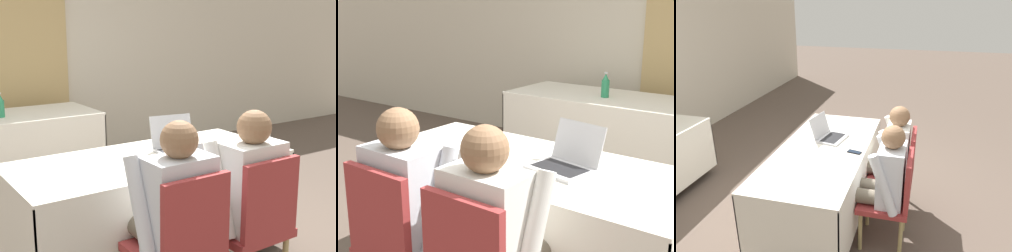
{
  "view_description": "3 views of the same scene",
  "coord_description": "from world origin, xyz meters",
  "views": [
    {
      "loc": [
        -1.59,
        -2.56,
        1.62
      ],
      "look_at": [
        0.0,
        -0.21,
        1.0
      ],
      "focal_mm": 50.0,
      "sensor_mm": 36.0,
      "label": 1
    },
    {
      "loc": [
        1.39,
        -2.07,
        1.62
      ],
      "look_at": [
        0.0,
        -0.21,
        1.0
      ],
      "focal_mm": 50.0,
      "sensor_mm": 36.0,
      "label": 2
    },
    {
      "loc": [
        -2.75,
        -0.93,
        2.12
      ],
      "look_at": [
        0.0,
        -0.21,
        1.0
      ],
      "focal_mm": 35.0,
      "sensor_mm": 36.0,
      "label": 3
    }
  ],
  "objects": [
    {
      "name": "ground_plane",
      "position": [
        0.0,
        0.0,
        0.0
      ],
      "size": [
        24.0,
        24.0,
        0.0
      ],
      "primitive_type": "plane",
      "color": "brown"
    },
    {
      "name": "conference_table_near",
      "position": [
        0.0,
        0.0,
        0.57
      ],
      "size": [
        1.88,
        0.83,
        0.75
      ],
      "color": "white",
      "rests_on": "ground_plane"
    },
    {
      "name": "laptop",
      "position": [
        0.23,
        0.01,
        0.8
      ],
      "size": [
        0.37,
        0.36,
        0.24
      ],
      "rotation": [
        0.0,
        0.0,
        -0.18
      ],
      "color": "#B7B7BC",
      "rests_on": "conference_table_near"
    },
    {
      "name": "cell_phone",
      "position": [
        -0.02,
        -0.32,
        0.76
      ],
      "size": [
        0.09,
        0.14,
        0.01
      ],
      "rotation": [
        0.0,
        0.0,
        -0.21
      ],
      "color": "black",
      "rests_on": "conference_table_near"
    },
    {
      "name": "paper_beside_laptop",
      "position": [
        -0.2,
        -0.13,
        0.75
      ],
      "size": [
        0.25,
        0.32,
        0.0
      ],
      "rotation": [
        0.0,
        0.0,
        0.14
      ],
      "color": "white",
      "rests_on": "conference_table_near"
    },
    {
      "name": "chair_near_left",
      "position": [
        -0.26,
        -0.72,
        0.49
      ],
      "size": [
        0.44,
        0.44,
        0.89
      ],
      "rotation": [
        0.0,
        0.0,
        3.14
      ],
      "color": "tan",
      "rests_on": "ground_plane"
    },
    {
      "name": "chair_near_right",
      "position": [
        0.26,
        -0.72,
        0.49
      ],
      "size": [
        0.44,
        0.44,
        0.89
      ],
      "rotation": [
        0.0,
        0.0,
        3.14
      ],
      "color": "tan",
      "rests_on": "ground_plane"
    },
    {
      "name": "person_checkered_shirt",
      "position": [
        -0.26,
        -0.62,
        0.65
      ],
      "size": [
        0.5,
        0.52,
        1.15
      ],
      "rotation": [
        0.0,
        0.0,
        3.14
      ],
      "color": "#665B4C",
      "rests_on": "ground_plane"
    },
    {
      "name": "person_white_shirt",
      "position": [
        0.26,
        -0.62,
        0.65
      ],
      "size": [
        0.5,
        0.52,
        1.15
      ],
      "rotation": [
        0.0,
        0.0,
        3.14
      ],
      "color": "#665B4C",
      "rests_on": "ground_plane"
    }
  ]
}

